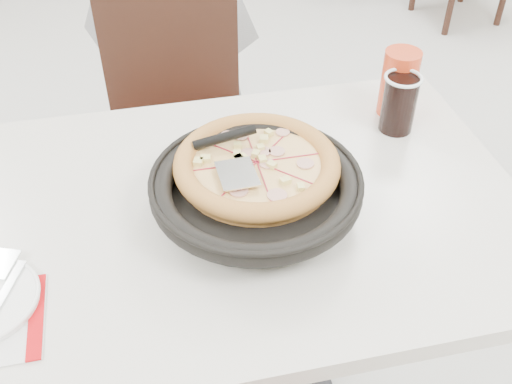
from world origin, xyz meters
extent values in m
plane|color=#AAA9A5|center=(0.00, 0.00, 0.00)|extent=(7.00, 7.00, 0.00)
cylinder|color=black|center=(0.18, -0.33, 0.77)|extent=(0.14, 0.14, 0.04)
cylinder|color=black|center=(0.18, -0.35, 0.79)|extent=(0.40, 0.40, 0.01)
cylinder|color=#BE8544|center=(0.20, -0.30, 0.81)|extent=(0.34, 0.34, 0.02)
cube|color=white|center=(0.15, -0.34, 0.84)|extent=(0.07, 0.09, 0.00)
cube|color=white|center=(-0.28, -0.48, 0.77)|extent=(0.07, 0.15, 0.00)
cylinder|color=black|center=(0.56, -0.14, 0.81)|extent=(0.09, 0.09, 0.13)
cylinder|color=red|center=(0.59, -0.07, 0.83)|extent=(0.10, 0.10, 0.16)
camera|label=1|loc=(-0.01, -1.20, 1.55)|focal=42.00mm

